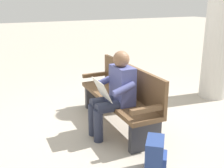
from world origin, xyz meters
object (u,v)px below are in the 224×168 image
(backpack, at_px, (155,156))
(support_pillar, at_px, (222,5))
(person_seated, at_px, (115,92))
(bench_near, at_px, (122,95))

(backpack, height_order, support_pillar, support_pillar)
(person_seated, distance_m, backpack, 1.08)
(person_seated, bearing_deg, support_pillar, -75.94)
(person_seated, relative_size, support_pillar, 0.34)
(backpack, xyz_separation_m, support_pillar, (1.51, -2.43, 1.52))
(bench_near, relative_size, support_pillar, 0.53)
(person_seated, bearing_deg, bench_near, -42.31)
(bench_near, distance_m, person_seated, 0.39)
(person_seated, distance_m, support_pillar, 2.70)
(bench_near, height_order, support_pillar, support_pillar)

